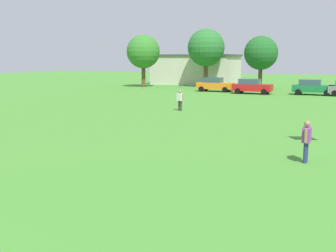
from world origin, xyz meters
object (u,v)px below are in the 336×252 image
Objects in this scene: parked_car_green_2 at (312,87)px; tree_far_right at (261,53)px; tree_far_left at (143,52)px; bystander_near_trees at (180,99)px; tree_center at (206,48)px; parked_car_red_1 at (252,86)px; parked_car_orange_0 at (215,84)px; adult_bystander at (307,138)px.

tree_far_right reaches higher than parked_car_green_2.
parked_car_green_2 is at bearing -45.92° from tree_far_right.
tree_far_right is at bearing 134.08° from parked_car_green_2.
tree_far_right is at bearing 10.82° from tree_far_left.
tree_center is at bearing 130.94° from bystander_near_trees.
tree_center is at bearing 133.37° from parked_car_red_1.
parked_car_orange_0 and parked_car_green_2 have the same top height.
tree_far_right reaches higher than parked_car_orange_0.
parked_car_green_2 is at bearing 5.98° from adult_bystander.
tree_far_left is (-14.99, 23.09, 3.95)m from bystander_near_trees.
adult_bystander is at bearing -54.77° from tree_far_left.
tree_far_right is (-7.16, 7.40, 3.77)m from parked_car_green_2.
tree_far_right is (15.72, 3.00, -0.24)m from tree_far_left.
tree_far_right is at bearing 114.61° from bystander_near_trees.
parked_car_green_2 is 23.64m from tree_far_left.
adult_bystander reaches higher than bystander_near_trees.
tree_far_left is at bearing -156.49° from tree_center.
parked_car_red_1 is (1.52, 17.57, -0.06)m from bystander_near_trees.
bystander_near_trees is 0.23× the size of tree_far_right.
parked_car_orange_0 is 9.54m from tree_center.
parked_car_green_2 is 0.54× the size of tree_center.
parked_car_orange_0 is at bearing 126.03° from bystander_near_trees.
adult_bystander is 1.03× the size of bystander_near_trees.
parked_car_red_1 reaches higher than adult_bystander.
parked_car_orange_0 reaches higher than bystander_near_trees.
parked_car_green_2 is 0.60× the size of tree_far_left.
tree_center is (-3.69, 7.52, 4.56)m from parked_car_orange_0.
parked_car_red_1 is 0.63× the size of tree_far_right.
parked_car_red_1 is 0.54× the size of tree_center.
tree_far_right is at bearing 60.26° from parked_car_orange_0.
tree_far_left is at bearing 161.51° from parked_car_red_1.
adult_bystander is at bearing -66.28° from tree_center.
bystander_near_trees is 0.36× the size of parked_car_red_1.
bystander_near_trees is 19.33m from parked_car_orange_0.
tree_far_left is 16.00m from tree_far_right.
adult_bystander is 16.24m from bystander_near_trees.
adult_bystander is 43.89m from tree_far_left.
bystander_near_trees is 0.36× the size of parked_car_green_2.
adult_bystander is 34.44m from parked_car_orange_0.
parked_car_red_1 is 13.20m from tree_center.
bystander_near_trees is at bearing -75.27° from tree_center.
parked_car_red_1 is (4.82, -1.48, 0.00)m from parked_car_orange_0.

